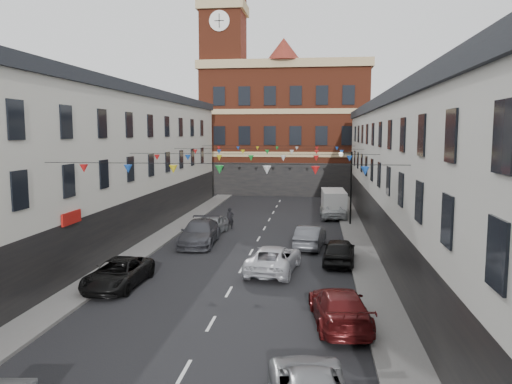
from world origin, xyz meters
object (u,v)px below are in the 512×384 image
at_px(car_left_e, 213,225).
at_px(car_right_e, 310,237).
at_px(moving_car, 274,259).
at_px(white_van, 334,203).
at_px(car_left_c, 118,273).
at_px(car_right_d, 339,251).
at_px(car_right_c, 339,307).
at_px(pedestrian, 230,218).
at_px(street_lamp, 348,178).
at_px(car_left_d, 199,233).
at_px(car_right_f, 333,211).

height_order(car_left_e, car_right_e, car_right_e).
relative_size(moving_car, white_van, 0.99).
relative_size(car_left_c, car_right_d, 1.11).
height_order(car_left_c, car_right_c, car_right_c).
xyz_separation_m(car_right_e, pedestrian, (-6.33, 5.73, 0.09)).
bearing_deg(car_left_e, street_lamp, 30.64).
distance_m(street_lamp, car_right_e, 9.36).
relative_size(street_lamp, car_right_c, 1.20).
bearing_deg(white_van, car_right_e, -100.34).
distance_m(street_lamp, pedestrian, 10.04).
distance_m(car_left_e, moving_car, 11.02).
xyz_separation_m(car_left_d, moving_car, (5.54, -6.01, -0.09)).
distance_m(car_left_e, pedestrian, 2.30).
xyz_separation_m(car_right_c, moving_car, (-3.21, 7.20, -0.00)).
height_order(white_van, pedestrian, white_van).
bearing_deg(street_lamp, moving_car, -108.38).
relative_size(street_lamp, car_right_d, 1.37).
height_order(car_right_f, white_van, white_van).
bearing_deg(car_left_e, car_right_d, -33.67).
relative_size(car_right_c, white_van, 0.96).
xyz_separation_m(car_left_c, moving_car, (7.30, 3.59, 0.05)).
xyz_separation_m(car_left_c, car_right_f, (11.00, 21.31, -0.02)).
xyz_separation_m(car_right_f, pedestrian, (-8.15, -6.02, 0.19)).
distance_m(car_right_e, white_van, 13.44).
bearing_deg(car_right_e, street_lamp, -101.60).
bearing_deg(car_left_c, white_van, 65.93).
height_order(car_right_c, white_van, white_van).
distance_m(car_left_e, car_right_e, 8.14).
relative_size(car_left_e, car_right_f, 0.87).
bearing_deg(car_right_e, car_left_d, 7.10).
bearing_deg(car_left_d, white_van, 52.43).
xyz_separation_m(white_van, pedestrian, (-8.24, -7.57, -0.32)).
distance_m(car_left_d, pedestrian, 5.79).
xyz_separation_m(car_left_c, car_right_e, (9.18, 9.56, 0.07)).
xyz_separation_m(car_left_e, pedestrian, (0.95, 2.09, 0.14)).
height_order(car_left_c, moving_car, moving_car).
bearing_deg(car_right_f, car_left_c, 60.69).
bearing_deg(car_right_e, car_right_f, -91.40).
bearing_deg(car_left_e, white_van, 52.23).
xyz_separation_m(car_left_c, car_right_c, (10.51, -3.61, 0.05)).
relative_size(car_left_e, pedestrian, 2.43).
relative_size(car_right_d, car_right_f, 0.93).
height_order(car_left_c, pedestrian, pedestrian).
xyz_separation_m(car_left_c, pedestrian, (2.85, 15.28, 0.16)).
height_order(car_left_c, car_right_f, car_left_c).
distance_m(car_left_d, car_left_e, 3.60).
height_order(car_right_c, car_right_f, car_right_c).
distance_m(street_lamp, car_left_c, 21.81).
bearing_deg(pedestrian, moving_car, -93.41).
bearing_deg(car_right_c, car_right_d, -99.39).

